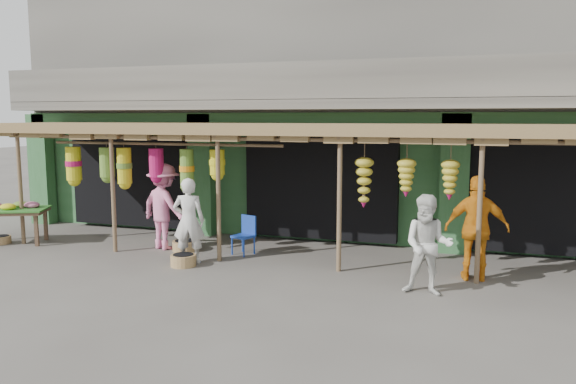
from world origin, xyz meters
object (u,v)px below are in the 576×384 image
(flower_table, at_px, (11,211))
(person_shopper, at_px, (164,206))
(person_vendor, at_px, (477,228))
(person_right, at_px, (428,245))
(blue_chair, at_px, (245,233))
(person_front, at_px, (189,221))

(flower_table, relative_size, person_shopper, 0.97)
(person_shopper, bearing_deg, flower_table, 28.35)
(person_vendor, xyz_separation_m, person_shopper, (-6.59, 0.40, 0.01))
(person_shopper, bearing_deg, person_right, -176.56)
(blue_chair, height_order, person_shopper, person_shopper)
(person_right, xyz_separation_m, person_vendor, (0.76, 1.13, 0.11))
(blue_chair, xyz_separation_m, person_right, (3.93, -1.66, 0.38))
(person_front, distance_m, person_shopper, 1.47)
(person_vendor, bearing_deg, person_shopper, -9.45)
(flower_table, xyz_separation_m, person_shopper, (3.63, 0.66, 0.18))
(flower_table, height_order, person_right, person_right)
(flower_table, relative_size, person_vendor, 0.98)
(person_right, distance_m, person_shopper, 6.03)
(person_front, distance_m, person_right, 4.75)
(flower_table, height_order, blue_chair, flower_table)
(blue_chair, xyz_separation_m, person_shopper, (-1.90, -0.13, 0.49))
(blue_chair, bearing_deg, person_shopper, -157.08)
(flower_table, distance_m, person_vendor, 10.23)
(blue_chair, height_order, person_vendor, person_vendor)
(flower_table, distance_m, blue_chair, 5.59)
(flower_table, xyz_separation_m, person_front, (4.75, -0.28, 0.09))
(person_right, distance_m, person_vendor, 1.37)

